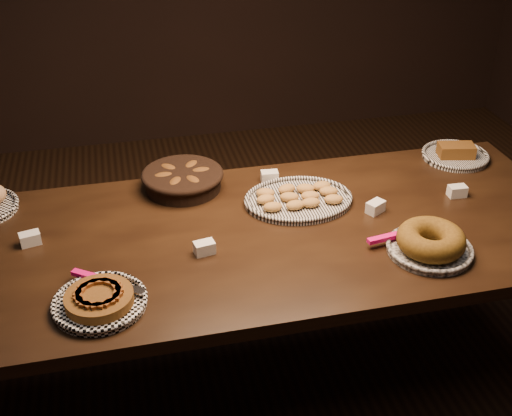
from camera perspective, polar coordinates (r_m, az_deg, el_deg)
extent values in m
plane|color=black|center=(2.82, 0.53, -14.87)|extent=(5.00, 5.00, 0.00)
cube|color=black|center=(2.35, 0.61, -2.55)|extent=(2.40, 1.00, 0.05)
cylinder|color=black|center=(3.23, 17.89, -1.89)|extent=(0.08, 0.08, 0.70)
torus|color=white|center=(2.05, -13.74, -8.02)|extent=(0.29, 0.29, 0.02)
cylinder|color=#543410|center=(2.04, -13.77, -7.83)|extent=(0.27, 0.27, 0.03)
cube|color=#55230E|center=(2.04, -12.35, -6.82)|extent=(0.05, 0.07, 0.01)
cube|color=#55230E|center=(2.06, -12.92, -6.44)|extent=(0.07, 0.06, 0.01)
cube|color=#55230E|center=(2.07, -13.77, -6.35)|extent=(0.07, 0.03, 0.01)
cube|color=#55230E|center=(2.07, -14.64, -6.56)|extent=(0.07, 0.05, 0.01)
cube|color=#55230E|center=(2.05, -15.27, -7.02)|extent=(0.05, 0.07, 0.01)
cube|color=#55230E|center=(2.03, -15.47, -7.58)|extent=(0.03, 0.07, 0.01)
cube|color=#55230E|center=(2.00, -15.14, -8.08)|extent=(0.06, 0.07, 0.01)
cube|color=#55230E|center=(1.99, -14.39, -8.35)|extent=(0.07, 0.04, 0.01)
cube|color=#55230E|center=(1.98, -13.45, -8.29)|extent=(0.07, 0.04, 0.01)
cube|color=#55230E|center=(1.99, -12.65, -7.91)|extent=(0.07, 0.07, 0.01)
cube|color=#55230E|center=(2.01, -12.24, -7.36)|extent=(0.04, 0.07, 0.01)
cube|color=#FB0C7C|center=(2.14, -14.65, -5.87)|extent=(0.11, 0.09, 0.02)
cube|color=silver|center=(2.08, -11.69, -6.84)|extent=(0.14, 0.11, 0.00)
torus|color=black|center=(2.51, 3.79, 0.89)|extent=(0.34, 0.34, 0.02)
ellipsoid|color=#9C622D|center=(2.43, 1.49, 0.10)|extent=(0.07, 0.05, 0.04)
ellipsoid|color=#9C622D|center=(2.44, 3.50, 0.27)|extent=(0.08, 0.05, 0.04)
ellipsoid|color=#9C622D|center=(2.46, 4.89, 0.48)|extent=(0.07, 0.05, 0.04)
ellipsoid|color=#9C622D|center=(2.49, 6.91, 0.78)|extent=(0.08, 0.06, 0.04)
ellipsoid|color=#9C622D|center=(2.48, 0.86, 0.78)|extent=(0.08, 0.06, 0.04)
ellipsoid|color=#9C622D|center=(2.49, 2.98, 0.99)|extent=(0.08, 0.06, 0.04)
ellipsoid|color=#9C622D|center=(2.51, 4.84, 1.09)|extent=(0.08, 0.06, 0.04)
ellipsoid|color=#9C622D|center=(2.55, 6.47, 1.50)|extent=(0.08, 0.06, 0.04)
ellipsoid|color=#9C622D|center=(2.52, 0.82, 1.36)|extent=(0.08, 0.07, 0.04)
ellipsoid|color=#9C622D|center=(2.55, 2.74, 1.72)|extent=(0.08, 0.07, 0.04)
ellipsoid|color=#9C622D|center=(2.56, 4.41, 1.75)|extent=(0.08, 0.07, 0.04)
ellipsoid|color=#9C622D|center=(2.58, 5.86, 1.98)|extent=(0.08, 0.05, 0.04)
torus|color=black|center=(2.30, 15.18, -3.40)|extent=(0.30, 0.30, 0.02)
torus|color=brown|center=(2.28, 15.30, -2.72)|extent=(0.30, 0.30, 0.08)
cube|color=#FB0C7C|center=(2.29, 11.24, -2.65)|extent=(0.12, 0.04, 0.02)
cube|color=silver|center=(2.36, 13.91, -2.04)|extent=(0.15, 0.06, 0.00)
cylinder|color=black|center=(2.61, -6.53, 2.48)|extent=(0.33, 0.33, 0.08)
torus|color=black|center=(2.60, -6.56, 2.97)|extent=(0.33, 0.33, 0.03)
ellipsoid|color=#331A0A|center=(2.61, -4.90, 3.13)|extent=(0.10, 0.06, 0.05)
ellipsoid|color=#331A0A|center=(2.66, -5.76, 3.63)|extent=(0.10, 0.11, 0.05)
ellipsoid|color=#331A0A|center=(2.65, -7.77, 3.37)|extent=(0.11, 0.11, 0.05)
ellipsoid|color=#331A0A|center=(2.59, -8.21, 2.66)|extent=(0.10, 0.06, 0.05)
ellipsoid|color=#331A0A|center=(2.54, -7.17, 2.11)|extent=(0.09, 0.11, 0.05)
ellipsoid|color=#331A0A|center=(2.54, -5.62, 2.27)|extent=(0.09, 0.11, 0.05)
torus|color=black|center=(2.97, 17.30, 4.58)|extent=(0.29, 0.29, 0.02)
cube|color=#543410|center=(2.96, 17.36, 4.91)|extent=(0.17, 0.12, 0.05)
cube|color=white|center=(2.22, -4.61, -3.54)|extent=(0.08, 0.06, 0.04)
cube|color=white|center=(2.65, 1.21, 2.82)|extent=(0.07, 0.05, 0.04)
cube|color=white|center=(2.48, 10.58, 0.09)|extent=(0.08, 0.07, 0.04)
cube|color=white|center=(2.39, -19.44, -2.59)|extent=(0.08, 0.06, 0.04)
cube|color=white|center=(2.67, 17.45, 1.44)|extent=(0.07, 0.05, 0.04)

